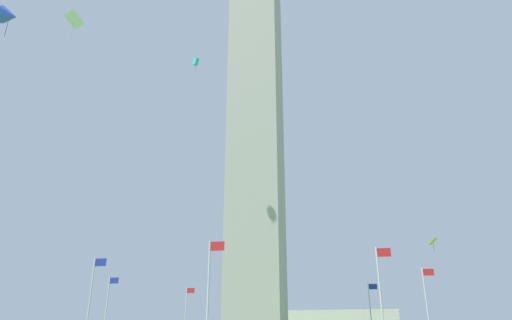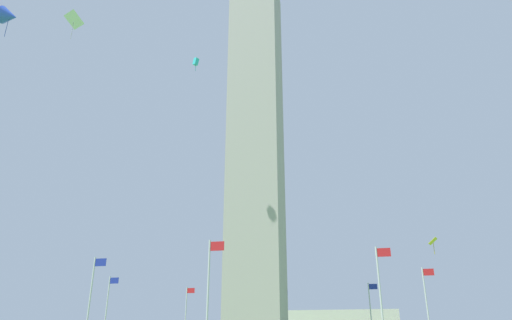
{
  "view_description": "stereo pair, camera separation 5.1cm",
  "coord_description": "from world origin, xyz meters",
  "px_view_note": "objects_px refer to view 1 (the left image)",
  "views": [
    {
      "loc": [
        9.5,
        -47.06,
        2.33
      ],
      "look_at": [
        0.0,
        0.0,
        21.51
      ],
      "focal_mm": 32.06,
      "sensor_mm": 36.0,
      "label": 1
    },
    {
      "loc": [
        9.55,
        -47.05,
        2.33
      ],
      "look_at": [
        0.0,
        0.0,
        21.51
      ],
      "focal_mm": 32.06,
      "sensor_mm": 36.0,
      "label": 2
    }
  ],
  "objects_px": {
    "obelisk_monument": "(256,125)",
    "kite_blue_delta": "(9,16)",
    "flagpole_w": "(209,301)",
    "flagpole_se": "(186,320)",
    "flagpole_n": "(428,312)",
    "flagpole_ne": "(372,319)",
    "kite_white_diamond": "(74,20)",
    "flagpole_s": "(106,316)",
    "kite_yellow_diamond": "(433,242)",
    "flagpole_sw": "(89,308)",
    "kite_cyan_box": "(196,62)",
    "flagpole_nw": "(382,304)"
  },
  "relations": [
    {
      "from": "flagpole_n",
      "to": "flagpole_sw",
      "type": "relative_size",
      "value": 1.0
    },
    {
      "from": "obelisk_monument",
      "to": "flagpole_ne",
      "type": "distance_m",
      "value": 26.63
    },
    {
      "from": "flagpole_s",
      "to": "flagpole_w",
      "type": "distance_m",
      "value": 23.12
    },
    {
      "from": "obelisk_monument",
      "to": "flagpole_s",
      "type": "xyz_separation_m",
      "value": [
        -16.3,
        0.0,
        -20.99
      ]
    },
    {
      "from": "flagpole_ne",
      "to": "flagpole_se",
      "type": "xyz_separation_m",
      "value": [
        -23.12,
        0.0,
        0.0
      ]
    },
    {
      "from": "flagpole_se",
      "to": "kite_blue_delta",
      "type": "xyz_separation_m",
      "value": [
        -6.33,
        -31.38,
        23.72
      ]
    },
    {
      "from": "flagpole_n",
      "to": "flagpole_nw",
      "type": "height_order",
      "value": "same"
    },
    {
      "from": "flagpole_w",
      "to": "flagpole_se",
      "type": "bearing_deg",
      "value": 112.5
    },
    {
      "from": "flagpole_s",
      "to": "kite_blue_delta",
      "type": "relative_size",
      "value": 2.92
    },
    {
      "from": "flagpole_nw",
      "to": "kite_yellow_diamond",
      "type": "distance_m",
      "value": 10.23
    },
    {
      "from": "kite_blue_delta",
      "to": "kite_yellow_diamond",
      "type": "bearing_deg",
      "value": 23.36
    },
    {
      "from": "obelisk_monument",
      "to": "kite_blue_delta",
      "type": "height_order",
      "value": "obelisk_monument"
    },
    {
      "from": "flagpole_se",
      "to": "kite_blue_delta",
      "type": "bearing_deg",
      "value": -101.41
    },
    {
      "from": "flagpole_ne",
      "to": "kite_cyan_box",
      "type": "relative_size",
      "value": 5.83
    },
    {
      "from": "flagpole_nw",
      "to": "kite_cyan_box",
      "type": "relative_size",
      "value": 5.83
    },
    {
      "from": "flagpole_n",
      "to": "kite_blue_delta",
      "type": "relative_size",
      "value": 2.92
    },
    {
      "from": "flagpole_sw",
      "to": "flagpole_w",
      "type": "xyz_separation_m",
      "value": [
        11.56,
        -4.79,
        0.0
      ]
    },
    {
      "from": "flagpole_ne",
      "to": "flagpole_nw",
      "type": "distance_m",
      "value": 23.12
    },
    {
      "from": "flagpole_n",
      "to": "flagpole_se",
      "type": "xyz_separation_m",
      "value": [
        -27.91,
        11.56,
        0.0
      ]
    },
    {
      "from": "flagpole_s",
      "to": "flagpole_w",
      "type": "bearing_deg",
      "value": -45.0
    },
    {
      "from": "flagpole_s",
      "to": "kite_white_diamond",
      "type": "xyz_separation_m",
      "value": [
        4.43,
        -19.22,
        22.79
      ]
    },
    {
      "from": "obelisk_monument",
      "to": "flagpole_ne",
      "type": "bearing_deg",
      "value": 44.87
    },
    {
      "from": "flagpole_s",
      "to": "obelisk_monument",
      "type": "bearing_deg",
      "value": -0.0
    },
    {
      "from": "flagpole_nw",
      "to": "kite_yellow_diamond",
      "type": "xyz_separation_m",
      "value": [
        5.26,
        6.74,
        5.62
      ]
    },
    {
      "from": "flagpole_w",
      "to": "kite_cyan_box",
      "type": "bearing_deg",
      "value": 121.88
    },
    {
      "from": "flagpole_sw",
      "to": "flagpole_nw",
      "type": "distance_m",
      "value": 23.12
    },
    {
      "from": "flagpole_se",
      "to": "kite_white_diamond",
      "type": "height_order",
      "value": "kite_white_diamond"
    },
    {
      "from": "flagpole_sw",
      "to": "kite_yellow_diamond",
      "type": "relative_size",
      "value": 6.27
    },
    {
      "from": "flagpole_nw",
      "to": "obelisk_monument",
      "type": "bearing_deg",
      "value": 135.13
    },
    {
      "from": "flagpole_w",
      "to": "kite_blue_delta",
      "type": "height_order",
      "value": "kite_blue_delta"
    },
    {
      "from": "flagpole_sw",
      "to": "kite_cyan_box",
      "type": "height_order",
      "value": "kite_cyan_box"
    },
    {
      "from": "kite_yellow_diamond",
      "to": "kite_cyan_box",
      "type": "height_order",
      "value": "kite_cyan_box"
    },
    {
      "from": "flagpole_ne",
      "to": "obelisk_monument",
      "type": "bearing_deg",
      "value": -135.13
    },
    {
      "from": "obelisk_monument",
      "to": "flagpole_n",
      "type": "height_order",
      "value": "obelisk_monument"
    },
    {
      "from": "flagpole_ne",
      "to": "kite_yellow_diamond",
      "type": "xyz_separation_m",
      "value": [
        5.26,
        -16.38,
        5.62
      ]
    },
    {
      "from": "flagpole_s",
      "to": "flagpole_nw",
      "type": "height_order",
      "value": "same"
    },
    {
      "from": "flagpole_sw",
      "to": "flagpole_s",
      "type": "bearing_deg",
      "value": 112.5
    },
    {
      "from": "flagpole_s",
      "to": "kite_cyan_box",
      "type": "xyz_separation_m",
      "value": [
        11.74,
        -8.94,
        24.45
      ]
    },
    {
      "from": "obelisk_monument",
      "to": "flagpole_nw",
      "type": "height_order",
      "value": "obelisk_monument"
    },
    {
      "from": "flagpole_nw",
      "to": "flagpole_s",
      "type": "bearing_deg",
      "value": 157.5
    },
    {
      "from": "flagpole_ne",
      "to": "kite_white_diamond",
      "type": "bearing_deg",
      "value": -127.33
    },
    {
      "from": "flagpole_se",
      "to": "kite_yellow_diamond",
      "type": "relative_size",
      "value": 6.27
    },
    {
      "from": "flagpole_se",
      "to": "kite_cyan_box",
      "type": "relative_size",
      "value": 5.83
    },
    {
      "from": "kite_white_diamond",
      "to": "kite_cyan_box",
      "type": "bearing_deg",
      "value": 54.63
    },
    {
      "from": "kite_cyan_box",
      "to": "flagpole_sw",
      "type": "bearing_deg",
      "value": -159.3
    },
    {
      "from": "kite_blue_delta",
      "to": "kite_yellow_diamond",
      "type": "relative_size",
      "value": 2.15
    },
    {
      "from": "flagpole_se",
      "to": "flagpole_sw",
      "type": "bearing_deg",
      "value": -90.0
    },
    {
      "from": "flagpole_sw",
      "to": "kite_yellow_diamond",
      "type": "height_order",
      "value": "kite_yellow_diamond"
    },
    {
      "from": "kite_blue_delta",
      "to": "flagpole_nw",
      "type": "bearing_deg",
      "value": 15.66
    },
    {
      "from": "flagpole_s",
      "to": "kite_yellow_diamond",
      "type": "distance_m",
      "value": 33.99
    }
  ]
}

